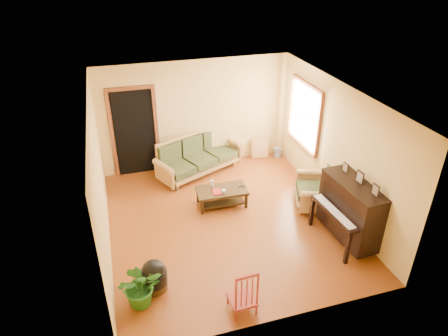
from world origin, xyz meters
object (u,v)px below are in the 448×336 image
object	(u,v)px
red_chair	(242,289)
potted_plant	(141,286)
piano	(351,211)
ceramic_crock	(278,152)
armchair	(315,187)
sofa	(199,156)
footstool	(154,279)
coffee_table	(222,197)

from	to	relation	value
red_chair	potted_plant	distance (m)	1.52
piano	ceramic_crock	distance (m)	3.43
armchair	piano	xyz separation A→B (m)	(0.11, -1.12, 0.13)
armchair	potted_plant	distance (m)	4.07
sofa	piano	size ratio (longest dim) A/B	1.55
red_chair	ceramic_crock	bearing A→B (deg)	58.07
piano	armchair	bearing A→B (deg)	92.03
armchair	sofa	bearing A→B (deg)	154.05
red_chair	potted_plant	world-z (taller)	red_chair
armchair	piano	bearing A→B (deg)	-63.76
armchair	potted_plant	size ratio (longest dim) A/B	1.28
armchair	piano	size ratio (longest dim) A/B	0.68
piano	footstool	world-z (taller)	piano
footstool	ceramic_crock	size ratio (longest dim) A/B	1.74
coffee_table	potted_plant	size ratio (longest dim) A/B	1.44
potted_plant	red_chair	bearing A→B (deg)	-21.01
piano	sofa	bearing A→B (deg)	119.36
armchair	red_chair	size ratio (longest dim) A/B	1.11
armchair	piano	distance (m)	1.13
red_chair	armchair	bearing A→B (deg)	40.27
footstool	red_chair	bearing A→B (deg)	-33.58
coffee_table	potted_plant	distance (m)	2.91
ceramic_crock	potted_plant	world-z (taller)	potted_plant
coffee_table	potted_plant	xyz separation A→B (m)	(-1.90, -2.20, 0.17)
ceramic_crock	coffee_table	bearing A→B (deg)	-139.78
piano	ceramic_crock	world-z (taller)	piano
potted_plant	footstool	bearing A→B (deg)	48.06
piano	ceramic_crock	bearing A→B (deg)	85.40
coffee_table	armchair	xyz separation A→B (m)	(1.83, -0.59, 0.27)
armchair	ceramic_crock	bearing A→B (deg)	106.34
sofa	armchair	distance (m)	2.84
footstool	ceramic_crock	bearing A→B (deg)	44.67
footstool	coffee_table	bearing A→B (deg)	49.20
coffee_table	potted_plant	world-z (taller)	potted_plant
coffee_table	red_chair	world-z (taller)	red_chair
potted_plant	coffee_table	bearing A→B (deg)	49.07
red_chair	ceramic_crock	xyz separation A→B (m)	(2.49, 4.43, -0.29)
coffee_table	red_chair	size ratio (longest dim) A/B	1.26
armchair	red_chair	world-z (taller)	armchair
armchair	coffee_table	bearing A→B (deg)	-177.17
sofa	piano	xyz separation A→B (m)	(2.07, -3.18, 0.15)
coffee_table	footstool	bearing A→B (deg)	-130.80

